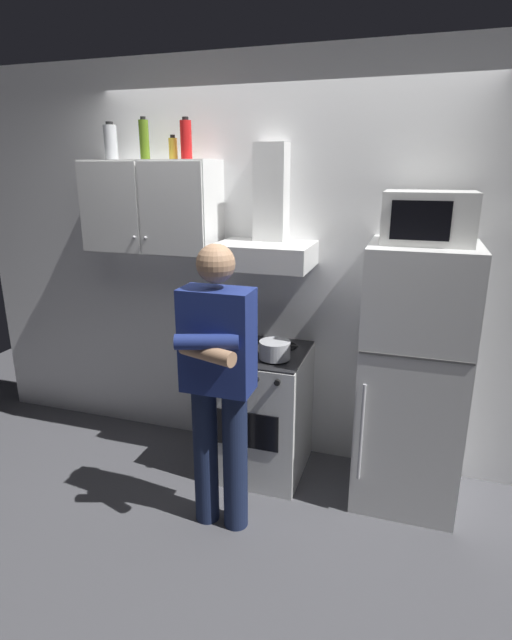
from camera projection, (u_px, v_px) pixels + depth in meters
The scene contains 13 objects.
ground_plane at pixel (256, 489), 3.23m from camera, with size 7.00×7.00×0.00m, color #4C4C51.
back_wall_tiled at pixel (283, 267), 3.38m from camera, with size 4.80×0.10×2.70m, color white.
upper_cabinet at pixel (152, 207), 3.31m from camera, with size 0.90×0.37×0.60m.
stove_oven at pixel (260, 411), 3.35m from camera, with size 0.60×0.62×0.87m.
range_hood at pixel (267, 235), 3.12m from camera, with size 0.60×0.44×0.75m.
refrigerator at pixel (412, 378), 2.96m from camera, with size 0.60×0.62×1.60m.
microwave at pixel (428, 218), 2.70m from camera, with size 0.48×0.37×0.28m.
person_standing at pixel (218, 381), 2.67m from camera, with size 0.38×0.33×1.64m.
cooking_pot at pixel (275, 350), 3.05m from camera, with size 0.29×0.19×0.11m.
bottle_spice_jar at pixel (173, 148), 3.14m from camera, with size 0.05×0.05×0.15m.
bottle_soda_red at pixel (186, 139), 3.09m from camera, with size 0.07×0.07×0.25m.
bottle_canister_steel at pixel (111, 142), 3.29m from camera, with size 0.09×0.09×0.24m.
bottle_olive_oil at pixel (144, 139), 3.21m from camera, with size 0.06×0.06×0.26m.
Camera 1 is at (0.85, -2.63, 2.00)m, focal length 27.89 mm.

